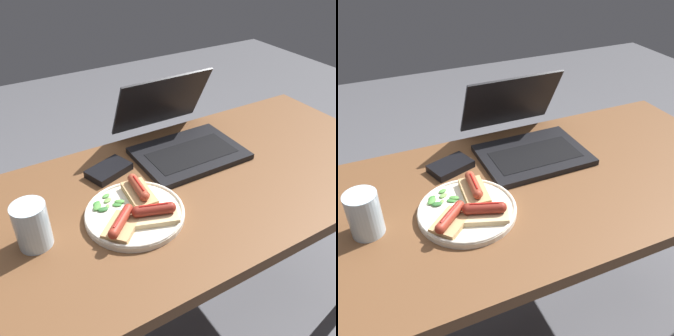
# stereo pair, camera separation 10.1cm
# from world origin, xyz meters

# --- Properties ---
(ground_plane) EXTENTS (6.00, 6.00, 0.00)m
(ground_plane) POSITION_xyz_m (0.00, 0.00, 0.00)
(ground_plane) COLOR #4C4C51
(desk) EXTENTS (1.33, 0.65, 0.72)m
(desk) POSITION_xyz_m (0.00, 0.00, 0.64)
(desk) COLOR brown
(desk) RESTS_ON ground_plane
(laptop) EXTENTS (0.33, 0.35, 0.22)m
(laptop) POSITION_xyz_m (0.05, 0.17, 0.76)
(laptop) COLOR black
(laptop) RESTS_ON desk
(plate) EXTENTS (0.25, 0.25, 0.02)m
(plate) POSITION_xyz_m (-0.22, -0.04, 0.73)
(plate) COLOR silver
(plate) RESTS_ON desk
(sausage_toast_left) EXTENTS (0.07, 0.12, 0.05)m
(sausage_toast_left) POSITION_xyz_m (-0.19, 0.00, 0.75)
(sausage_toast_left) COLOR tan
(sausage_toast_left) RESTS_ON plate
(sausage_toast_middle) EXTENTS (0.11, 0.11, 0.04)m
(sausage_toast_middle) POSITION_xyz_m (-0.28, -0.09, 0.75)
(sausage_toast_middle) COLOR tan
(sausage_toast_middle) RESTS_ON plate
(sausage_toast_right) EXTENTS (0.13, 0.10, 0.04)m
(sausage_toast_right) POSITION_xyz_m (-0.19, -0.09, 0.75)
(sausage_toast_right) COLOR #D6B784
(sausage_toast_right) RESTS_ON plate
(salad_pile) EXTENTS (0.09, 0.07, 0.01)m
(salad_pile) POSITION_xyz_m (-0.27, 0.02, 0.74)
(salad_pile) COLOR #387A33
(salad_pile) RESTS_ON plate
(drinking_glass) EXTENTS (0.08, 0.08, 0.11)m
(drinking_glass) POSITION_xyz_m (-0.46, -0.01, 0.78)
(drinking_glass) COLOR silver
(drinking_glass) RESTS_ON desk
(external_drive) EXTENTS (0.14, 0.11, 0.02)m
(external_drive) POSITION_xyz_m (-0.20, 0.16, 0.73)
(external_drive) COLOR black
(external_drive) RESTS_ON desk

